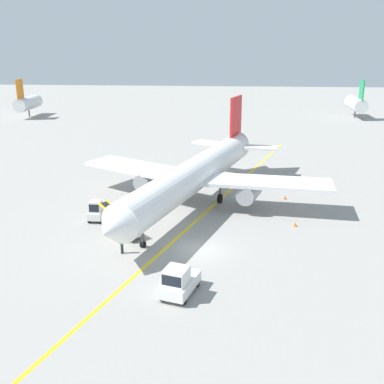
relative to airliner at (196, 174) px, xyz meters
name	(u,v)px	position (x,y,z in m)	size (l,w,h in m)	color
ground_plane	(199,250)	(1.08, -11.55, -3.42)	(300.00, 300.00, 0.00)	gray
taxi_line_yellow	(189,227)	(-0.17, -6.55, -3.41)	(0.30, 80.00, 0.01)	yellow
airliner	(196,174)	(0.00, 0.00, 0.00)	(27.67, 34.45, 10.10)	white
pushback_tug	(179,282)	(0.15, -18.95, -2.42)	(2.83, 3.99, 2.20)	silver
baggage_tug_near_wing	(97,212)	(-9.35, -5.60, -2.49)	(1.36, 2.42, 2.10)	silver
belt_loader_forward_hold	(123,227)	(-6.00, -9.00, -2.64)	(4.65, 4.15, 2.59)	silver
ground_crew_marshaller	(122,243)	(-5.23, -12.77, -2.51)	(0.36, 0.24, 1.70)	#26262D
safety_cone_nose_left	(285,197)	(9.73, 2.44, -3.20)	(0.36, 0.36, 0.44)	orange
safety_cone_nose_right	(295,224)	(9.85, -5.60, -3.20)	(0.36, 0.36, 0.44)	orange
safety_cone_wingtip_left	(144,188)	(-6.51, 4.49, -3.20)	(0.36, 0.36, 0.44)	orange
distant_aircraft_far_left	(28,103)	(-43.19, 57.80, -0.20)	(3.00, 10.10, 8.80)	silver
distant_aircraft_mid_left	(356,104)	(32.01, 62.37, -0.20)	(3.00, 10.10, 8.80)	silver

